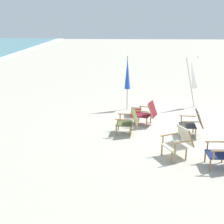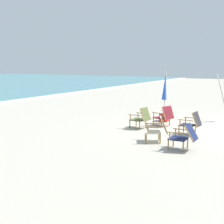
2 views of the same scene
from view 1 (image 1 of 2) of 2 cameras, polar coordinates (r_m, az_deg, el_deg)
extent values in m
plane|color=#B7AF9E|center=(10.98, 12.13, -2.05)|extent=(80.00, 80.00, 0.00)
cube|color=#28282D|center=(9.86, 13.66, -2.42)|extent=(0.55, 0.51, 0.04)
cube|color=#28282D|center=(9.84, 15.68, -1.14)|extent=(0.51, 0.25, 0.50)
cylinder|color=olive|center=(9.67, 12.49, -3.74)|extent=(0.04, 0.04, 0.32)
cylinder|color=olive|center=(10.11, 12.22, -2.80)|extent=(0.04, 0.04, 0.32)
cylinder|color=olive|center=(9.73, 15.02, -3.80)|extent=(0.04, 0.04, 0.32)
cylinder|color=olive|center=(10.17, 14.64, -2.86)|extent=(0.04, 0.04, 0.32)
cube|color=olive|center=(9.53, 14.07, -1.74)|extent=(0.07, 0.53, 0.02)
cylinder|color=olive|center=(9.54, 12.91, -2.33)|extent=(0.04, 0.04, 0.22)
cube|color=olive|center=(10.06, 13.66, -0.71)|extent=(0.07, 0.53, 0.02)
cylinder|color=olive|center=(10.07, 12.56, -1.27)|extent=(0.04, 0.04, 0.22)
cylinder|color=olive|center=(9.60, 15.92, -1.61)|extent=(0.05, 0.23, 0.50)
cylinder|color=olive|center=(10.08, 15.46, -0.68)|extent=(0.05, 0.23, 0.50)
cube|color=maroon|center=(10.63, 5.65, -0.57)|extent=(0.66, 0.63, 0.04)
cube|color=maroon|center=(10.47, 7.41, 0.48)|extent=(0.54, 0.38, 0.50)
cylinder|color=olive|center=(10.54, 4.11, -1.61)|extent=(0.04, 0.04, 0.32)
cylinder|color=olive|center=(10.96, 4.94, -0.88)|extent=(0.04, 0.04, 0.32)
cylinder|color=olive|center=(10.41, 6.35, -1.91)|extent=(0.04, 0.04, 0.32)
cylinder|color=olive|center=(10.83, 7.10, -1.16)|extent=(0.04, 0.04, 0.32)
cube|color=olive|center=(10.31, 5.30, 0.15)|extent=(0.22, 0.51, 0.02)
cylinder|color=olive|center=(10.40, 4.30, -0.31)|extent=(0.04, 0.04, 0.22)
cube|color=olive|center=(10.82, 6.25, 0.95)|extent=(0.22, 0.51, 0.02)
cylinder|color=olive|center=(10.90, 5.29, 0.50)|extent=(0.04, 0.04, 0.22)
cylinder|color=olive|center=(10.23, 7.01, 0.10)|extent=(0.12, 0.22, 0.50)
cylinder|color=olive|center=(10.70, 7.81, 0.84)|extent=(0.12, 0.22, 0.50)
cube|color=#515B33|center=(9.77, 2.24, -2.10)|extent=(0.57, 0.53, 0.04)
cube|color=#515B33|center=(9.67, 4.19, -0.83)|extent=(0.51, 0.26, 0.50)
cylinder|color=olive|center=(9.64, 0.79, -3.39)|extent=(0.04, 0.04, 0.32)
cylinder|color=olive|center=(10.07, 1.17, -2.47)|extent=(0.04, 0.04, 0.32)
cylinder|color=olive|center=(9.59, 3.35, -3.53)|extent=(0.04, 0.04, 0.32)
cylinder|color=olive|center=(10.03, 3.62, -2.59)|extent=(0.04, 0.04, 0.32)
cube|color=olive|center=(9.44, 2.18, -1.41)|extent=(0.09, 0.53, 0.02)
cylinder|color=olive|center=(9.50, 1.04, -1.98)|extent=(0.04, 0.04, 0.22)
cube|color=olive|center=(9.97, 2.56, -0.39)|extent=(0.09, 0.53, 0.02)
cylinder|color=olive|center=(10.02, 1.49, -0.94)|extent=(0.04, 0.04, 0.22)
cylinder|color=olive|center=(9.42, 4.06, -1.31)|extent=(0.06, 0.22, 0.50)
cylinder|color=olive|center=(9.91, 4.32, -0.38)|extent=(0.06, 0.22, 0.50)
cube|color=beige|center=(8.26, 11.29, -6.17)|extent=(0.68, 0.66, 0.04)
cube|color=beige|center=(8.36, 13.30, -4.24)|extent=(0.54, 0.42, 0.50)
cylinder|color=olive|center=(8.04, 10.88, -8.07)|extent=(0.04, 0.04, 0.32)
cylinder|color=olive|center=(8.39, 9.10, -6.86)|extent=(0.04, 0.04, 0.32)
cylinder|color=olive|center=(8.27, 13.39, -7.49)|extent=(0.04, 0.04, 0.32)
cylinder|color=olive|center=(8.62, 11.55, -6.34)|extent=(0.04, 0.04, 0.32)
cube|color=olive|center=(7.98, 12.63, -5.40)|extent=(0.26, 0.49, 0.02)
cylinder|color=olive|center=(7.92, 11.47, -6.37)|extent=(0.04, 0.04, 0.22)
cube|color=olive|center=(8.40, 10.42, -4.09)|extent=(0.26, 0.49, 0.02)
cylinder|color=olive|center=(8.35, 9.30, -4.99)|extent=(0.04, 0.04, 0.22)
cylinder|color=olive|center=(8.17, 14.35, -4.82)|extent=(0.14, 0.22, 0.50)
cylinder|color=olive|center=(8.55, 12.29, -3.68)|extent=(0.14, 0.22, 0.50)
cube|color=#19234C|center=(8.06, 18.66, -7.38)|extent=(0.53, 0.49, 0.04)
cylinder|color=olive|center=(7.87, 17.50, -9.18)|extent=(0.04, 0.04, 0.32)
cylinder|color=olive|center=(8.28, 16.66, -7.76)|extent=(0.04, 0.04, 0.32)
cylinder|color=olive|center=(8.40, 19.54, -7.68)|extent=(0.04, 0.04, 0.32)
cube|color=olive|center=(7.74, 19.53, -6.74)|extent=(0.04, 0.53, 0.02)
cylinder|color=olive|center=(7.73, 18.11, -7.52)|extent=(0.04, 0.04, 0.22)
cube|color=olive|center=(8.23, 18.40, -5.18)|extent=(0.04, 0.53, 0.02)
cylinder|color=olive|center=(8.22, 17.07, -5.91)|extent=(0.04, 0.04, 0.22)
cylinder|color=#B7B2A8|center=(12.20, 2.81, 5.33)|extent=(0.29, 0.05, 2.09)
cone|color=blue|center=(12.09, 2.84, 6.98)|extent=(0.36, 0.23, 1.17)
sphere|color=#B7B2A8|center=(11.91, 2.91, 10.12)|extent=(0.06, 0.06, 0.06)
cylinder|color=#B7B2A8|center=(12.69, 14.13, 5.14)|extent=(0.34, 0.56, 2.03)
cone|color=white|center=(12.69, 14.60, 6.73)|extent=(0.45, 0.57, 1.17)
sphere|color=#B7B2A8|center=(12.71, 15.47, 9.69)|extent=(0.06, 0.06, 0.06)
cube|color=red|center=(11.59, 4.36, 0.20)|extent=(0.48, 0.34, 0.34)
cube|color=white|center=(11.53, 4.39, 1.15)|extent=(0.49, 0.35, 0.06)
camera|label=2|loc=(5.21, 105.55, -17.41)|focal=50.00mm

